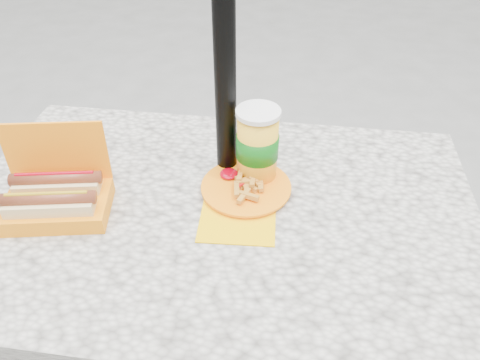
# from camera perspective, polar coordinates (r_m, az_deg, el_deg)

# --- Properties ---
(picnic_table) EXTENTS (1.20, 0.80, 0.75)m
(picnic_table) POSITION_cam_1_polar(r_m,az_deg,el_deg) (1.16, -2.78, -7.47)
(picnic_table) COLOR beige
(picnic_table) RESTS_ON ground
(umbrella_pole) EXTENTS (0.05, 0.05, 2.20)m
(umbrella_pole) POSITION_cam_1_polar(r_m,az_deg,el_deg) (1.03, -1.93, 17.31)
(umbrella_pole) COLOR black
(umbrella_pole) RESTS_ON ground
(hotdog_box) EXTENTS (0.26, 0.20, 0.19)m
(hotdog_box) POSITION_cam_1_polar(r_m,az_deg,el_deg) (1.12, -21.52, -1.94)
(hotdog_box) COLOR orange
(hotdog_box) RESTS_ON picnic_table
(fries_plate) EXTENTS (0.22, 0.30, 0.04)m
(fries_plate) POSITION_cam_1_polar(r_m,az_deg,el_deg) (1.12, 0.63, -1.05)
(fries_plate) COLOR #FFBD02
(fries_plate) RESTS_ON picnic_table
(soda_cup) EXTENTS (0.10, 0.10, 0.19)m
(soda_cup) POSITION_cam_1_polar(r_m,az_deg,el_deg) (1.11, 2.14, 4.20)
(soda_cup) COLOR yellow
(soda_cup) RESTS_ON picnic_table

